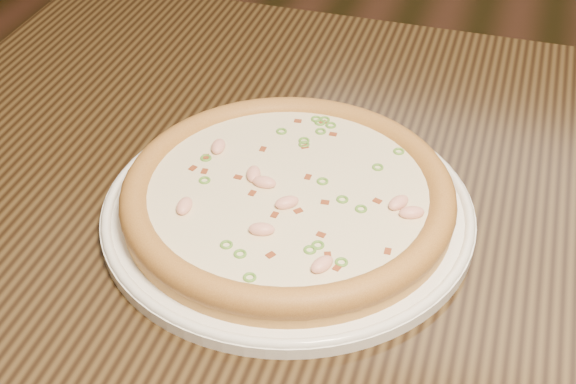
# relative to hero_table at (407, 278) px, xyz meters

# --- Properties ---
(hero_table) EXTENTS (1.20, 0.80, 0.75)m
(hero_table) POSITION_rel_hero_table_xyz_m (0.00, 0.00, 0.00)
(hero_table) COLOR black
(hero_table) RESTS_ON ground
(plate) EXTENTS (0.37, 0.37, 0.02)m
(plate) POSITION_rel_hero_table_xyz_m (-0.12, -0.05, 0.11)
(plate) COLOR white
(plate) RESTS_ON hero_table
(pizza) EXTENTS (0.33, 0.33, 0.03)m
(pizza) POSITION_rel_hero_table_xyz_m (-0.12, -0.05, 0.13)
(pizza) COLOR #BA8944
(pizza) RESTS_ON plate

